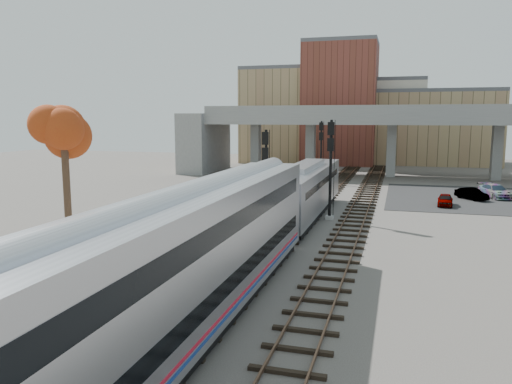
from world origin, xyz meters
The scene contains 16 objects.
ground centered at (0.00, 0.00, 0.00)m, with size 160.00×160.00×0.00m, color #47423D.
platform centered at (-7.25, 0.00, 0.17)m, with size 4.50×60.00×0.35m, color #9E9E99.
yellow_strip centered at (-5.35, 0.00, 0.35)m, with size 0.70×60.00×0.01m, color yellow.
tracks centered at (0.93, 12.50, 0.08)m, with size 10.70×95.00×0.25m.
overpass centered at (4.92, 45.00, 5.81)m, with size 54.00×12.00×9.50m.
buildings_far centered at (1.26, 66.57, 7.88)m, with size 43.00×21.00×20.60m.
parking_lot centered at (14.00, 28.00, 0.02)m, with size 14.00×18.00×0.04m, color black.
locomotive centered at (1.00, 14.11, 2.28)m, with size 3.02×19.05×4.10m.
coach centered at (1.00, -8.49, 2.80)m, with size 3.03×25.00×5.00m.
signal_mast_near centered at (-1.10, 9.77, 3.52)m, with size 0.60×0.64×7.08m.
signal_mast_mid centered at (3.00, 13.78, 3.97)m, with size 0.60×0.64×7.75m.
signal_mast_far centered at (-1.10, 35.74, 3.82)m, with size 0.60×0.64×7.52m.
tree centered at (-11.45, 1.20, 6.78)m, with size 3.60×3.60×9.14m.
car_a centered at (12.22, 22.66, 0.58)m, with size 1.28×3.18×1.08m, color #99999E.
car_b centered at (14.97, 27.04, 0.60)m, with size 1.20×3.43×1.13m, color #99999E.
car_c centered at (17.38, 28.99, 0.70)m, with size 1.84×4.51×1.31m, color #99999E.
Camera 1 is at (8.10, -24.66, 7.91)m, focal length 35.00 mm.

